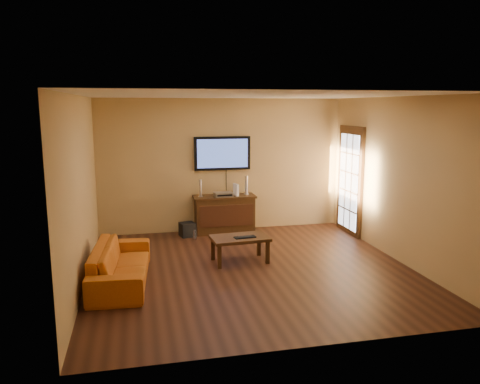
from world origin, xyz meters
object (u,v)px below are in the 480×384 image
object	(u,v)px
television	(222,153)
game_console	(236,190)
sofa	(121,258)
bottle	(195,235)
subwoofer	(187,229)
media_console	(225,214)
speaker_left	(201,189)
av_receiver	(223,194)
coffee_table	(240,240)
speaker_right	(246,186)
keyboard	(245,237)

from	to	relation	value
television	game_console	size ratio (longest dim) A/B	4.82
sofa	bottle	xyz separation A→B (m)	(1.33, 2.00, -0.28)
subwoofer	game_console	bearing A→B (deg)	-7.78
media_console	sofa	distance (m)	3.10
speaker_left	bottle	distance (m)	0.93
bottle	av_receiver	bearing A→B (deg)	27.94
television	bottle	bearing A→B (deg)	-138.41
media_console	game_console	bearing A→B (deg)	-7.73
speaker_left	game_console	bearing A→B (deg)	-1.67
television	coffee_table	bearing A→B (deg)	-92.50
sofa	television	bearing A→B (deg)	-33.39
speaker_right	sofa	bearing A→B (deg)	-135.41
media_console	television	bearing A→B (deg)	90.00
television	game_console	xyz separation A→B (m)	(0.23, -0.23, -0.72)
media_console	keyboard	world-z (taller)	media_console
coffee_table	keyboard	distance (m)	0.12
sofa	speaker_left	size ratio (longest dim) A/B	5.48
television	speaker_left	distance (m)	0.86
speaker_right	keyboard	size ratio (longest dim) A/B	1.05
coffee_table	game_console	distance (m)	1.93
coffee_table	bottle	distance (m)	1.60
speaker_right	subwoofer	bearing A→B (deg)	-172.21
coffee_table	keyboard	bearing A→B (deg)	-44.20
coffee_table	keyboard	xyz separation A→B (m)	(0.07, -0.07, 0.07)
television	keyboard	size ratio (longest dim) A/B	3.14
television	game_console	world-z (taller)	television
television	speaker_right	bearing A→B (deg)	-19.50
keyboard	game_console	bearing A→B (deg)	82.40
game_console	keyboard	xyz separation A→B (m)	(-0.25, -1.90, -0.44)
media_console	speaker_right	bearing A→B (deg)	4.27
bottle	media_console	bearing A→B (deg)	30.30
game_console	bottle	xyz separation A→B (m)	(-0.89, -0.35, -0.79)
coffee_table	speaker_right	distance (m)	2.05
media_console	game_console	world-z (taller)	game_console
speaker_left	subwoofer	world-z (taller)	speaker_left
coffee_table	keyboard	world-z (taller)	keyboard
media_console	speaker_left	size ratio (longest dim) A/B	3.59
bottle	keyboard	size ratio (longest dim) A/B	0.54
media_console	speaker_left	xyz separation A→B (m)	(-0.48, -0.01, 0.54)
bottle	keyboard	xyz separation A→B (m)	(0.64, -1.54, 0.35)
speaker_left	media_console	bearing A→B (deg)	1.26
sofa	speaker_right	distance (m)	3.49
speaker_left	speaker_right	distance (m)	0.95
speaker_right	av_receiver	xyz separation A→B (m)	(-0.50, -0.09, -0.14)
game_console	keyboard	world-z (taller)	game_console
coffee_table	bottle	bearing A→B (deg)	111.04
television	speaker_right	size ratio (longest dim) A/B	3.00
media_console	bottle	xyz separation A→B (m)	(-0.66, -0.38, -0.29)
game_console	subwoofer	bearing A→B (deg)	171.30
av_receiver	speaker_right	bearing A→B (deg)	6.06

